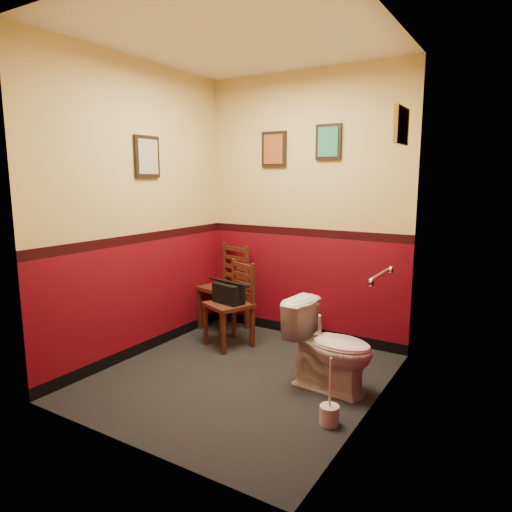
{
  "coord_description": "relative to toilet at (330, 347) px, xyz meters",
  "views": [
    {
      "loc": [
        2.0,
        -3.03,
        1.66
      ],
      "look_at": [
        0.0,
        0.25,
        1.0
      ],
      "focal_mm": 32.0,
      "sensor_mm": 36.0,
      "label": 1
    }
  ],
  "objects": [
    {
      "name": "floor",
      "position": [
        -0.72,
        -0.18,
        -0.35
      ],
      "size": [
        2.2,
        2.4,
        0.0
      ],
      "primitive_type": "cube",
      "color": "black",
      "rests_on": "ground"
    },
    {
      "name": "ceiling",
      "position": [
        -0.72,
        -0.18,
        2.35
      ],
      "size": [
        2.2,
        2.4,
        0.0
      ],
      "primitive_type": "cube",
      "rotation": [
        3.14,
        0.0,
        0.0
      ],
      "color": "silver",
      "rests_on": "ground"
    },
    {
      "name": "wall_back",
      "position": [
        -0.72,
        1.02,
        1.0
      ],
      "size": [
        2.2,
        0.0,
        2.7
      ],
      "primitive_type": "cube",
      "rotation": [
        1.57,
        0.0,
        0.0
      ],
      "color": "#5D0612",
      "rests_on": "ground"
    },
    {
      "name": "wall_front",
      "position": [
        -0.72,
        -1.38,
        1.0
      ],
      "size": [
        2.2,
        0.0,
        2.7
      ],
      "primitive_type": "cube",
      "rotation": [
        -1.57,
        0.0,
        0.0
      ],
      "color": "#5D0612",
      "rests_on": "ground"
    },
    {
      "name": "wall_left",
      "position": [
        -1.82,
        -0.18,
        1.0
      ],
      "size": [
        0.0,
        2.4,
        2.7
      ],
      "primitive_type": "cube",
      "rotation": [
        1.57,
        0.0,
        1.57
      ],
      "color": "#5D0612",
      "rests_on": "ground"
    },
    {
      "name": "wall_right",
      "position": [
        0.38,
        -0.18,
        1.0
      ],
      "size": [
        0.0,
        2.4,
        2.7
      ],
      "primitive_type": "cube",
      "rotation": [
        1.57,
        0.0,
        -1.57
      ],
      "color": "#5D0612",
      "rests_on": "ground"
    },
    {
      "name": "grab_bar",
      "position": [
        0.35,
        0.07,
        0.6
      ],
      "size": [
        0.05,
        0.56,
        0.06
      ],
      "color": "silver",
      "rests_on": "wall_right"
    },
    {
      "name": "framed_print_back_a",
      "position": [
        -1.07,
        1.0,
        1.6
      ],
      "size": [
        0.28,
        0.04,
        0.36
      ],
      "color": "black",
      "rests_on": "wall_back"
    },
    {
      "name": "framed_print_back_b",
      "position": [
        -0.47,
        1.0,
        1.65
      ],
      "size": [
        0.26,
        0.04,
        0.34
      ],
      "color": "black",
      "rests_on": "wall_back"
    },
    {
      "name": "framed_print_left",
      "position": [
        -1.8,
        -0.08,
        1.5
      ],
      "size": [
        0.04,
        0.3,
        0.38
      ],
      "color": "black",
      "rests_on": "wall_left"
    },
    {
      "name": "framed_print_right",
      "position": [
        0.36,
        0.42,
        1.7
      ],
      "size": [
        0.04,
        0.34,
        0.28
      ],
      "color": "olive",
      "rests_on": "wall_right"
    },
    {
      "name": "toilet",
      "position": [
        0.0,
        0.0,
        0.0
      ],
      "size": [
        0.74,
        0.45,
        0.69
      ],
      "primitive_type": "imported",
      "rotation": [
        0.0,
        0.0,
        1.49
      ],
      "color": "white",
      "rests_on": "floor"
    },
    {
      "name": "toilet_brush",
      "position": [
        0.21,
        -0.5,
        -0.27
      ],
      "size": [
        0.13,
        0.13,
        0.48
      ],
      "color": "silver",
      "rests_on": "floor"
    },
    {
      "name": "chair_left",
      "position": [
        -1.56,
        0.81,
        0.12
      ],
      "size": [
        0.52,
        0.52,
        0.93
      ],
      "rotation": [
        0.0,
        0.0,
        -0.24
      ],
      "color": "#502518",
      "rests_on": "floor"
    },
    {
      "name": "chair_right",
      "position": [
        -1.21,
        0.4,
        0.08
      ],
      "size": [
        0.51,
        0.51,
        0.84
      ],
      "rotation": [
        0.0,
        0.0,
        -0.4
      ],
      "color": "#502518",
      "rests_on": "floor"
    },
    {
      "name": "handbag",
      "position": [
        -1.22,
        0.37,
        0.19
      ],
      "size": [
        0.33,
        0.21,
        0.23
      ],
      "rotation": [
        0.0,
        0.0,
        -0.2
      ],
      "color": "black",
      "rests_on": "chair_right"
    },
    {
      "name": "tp_stack",
      "position": [
        -0.51,
        0.9,
        -0.22
      ],
      "size": [
        0.23,
        0.14,
        0.29
      ],
      "color": "silver",
      "rests_on": "floor"
    }
  ]
}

